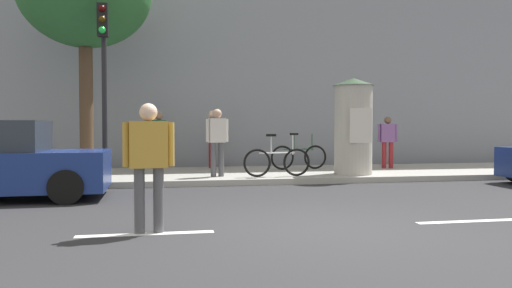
% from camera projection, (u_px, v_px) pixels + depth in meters
% --- Properties ---
extents(ground_plane, '(80.00, 80.00, 0.00)m').
position_uv_depth(ground_plane, '(320.00, 227.00, 6.88)').
color(ground_plane, '#2B2B2D').
extents(sidewalk_curb, '(36.00, 4.00, 0.15)m').
position_uv_depth(sidewalk_curb, '(242.00, 175.00, 13.75)').
color(sidewalk_curb, '#9E9B93').
rests_on(sidewalk_curb, ground_plane).
extents(lane_markings, '(25.80, 0.16, 0.01)m').
position_uv_depth(lane_markings, '(320.00, 227.00, 6.88)').
color(lane_markings, silver).
rests_on(lane_markings, ground_plane).
extents(building_backdrop, '(36.00, 5.00, 9.43)m').
position_uv_depth(building_backdrop, '(221.00, 40.00, 18.50)').
color(building_backdrop, gray).
rests_on(building_backdrop, ground_plane).
extents(traffic_light, '(0.24, 0.45, 4.09)m').
position_uv_depth(traffic_light, '(104.00, 62.00, 11.27)').
color(traffic_light, black).
rests_on(traffic_light, sidewalk_curb).
extents(poster_column, '(1.10, 1.10, 2.58)m').
position_uv_depth(poster_column, '(353.00, 126.00, 13.07)').
color(poster_column, '#B2ADA3').
rests_on(poster_column, sidewalk_curb).
extents(pedestrian_in_red_top, '(0.68, 0.26, 1.73)m').
position_uv_depth(pedestrian_in_red_top, '(149.00, 156.00, 6.48)').
color(pedestrian_in_red_top, '#4C4C51').
rests_on(pedestrian_in_red_top, ground_plane).
extents(pedestrian_in_light_jacket, '(0.52, 0.52, 1.71)m').
position_uv_depth(pedestrian_in_light_jacket, '(159.00, 135.00, 14.69)').
color(pedestrian_in_light_jacket, '#B78C33').
rests_on(pedestrian_in_light_jacket, sidewalk_curb).
extents(pedestrian_tallest, '(0.58, 0.34, 1.59)m').
position_uv_depth(pedestrian_tallest, '(388.00, 138.00, 15.00)').
color(pedestrian_tallest, maroon).
rests_on(pedestrian_tallest, sidewalk_curb).
extents(pedestrian_with_bag, '(0.46, 0.62, 1.78)m').
position_uv_depth(pedestrian_with_bag, '(213.00, 133.00, 15.02)').
color(pedestrian_with_bag, maroon).
rests_on(pedestrian_with_bag, sidewalk_curb).
extents(pedestrian_in_dark_shirt, '(0.58, 0.30, 1.73)m').
position_uv_depth(pedestrian_in_dark_shirt, '(217.00, 137.00, 12.45)').
color(pedestrian_in_dark_shirt, '#4C4C51').
rests_on(pedestrian_in_dark_shirt, sidewalk_curb).
extents(bicycle_leaning, '(1.77, 0.22, 1.09)m').
position_uv_depth(bicycle_leaning, '(299.00, 156.00, 14.58)').
color(bicycle_leaning, black).
rests_on(bicycle_leaning, sidewalk_curb).
extents(bicycle_upright, '(1.77, 0.16, 1.09)m').
position_uv_depth(bicycle_upright, '(277.00, 161.00, 12.45)').
color(bicycle_upright, black).
rests_on(bicycle_upright, sidewalk_curb).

